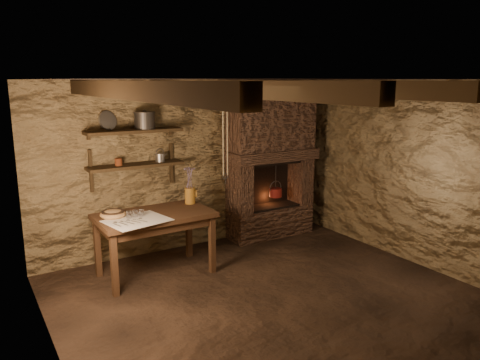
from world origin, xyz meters
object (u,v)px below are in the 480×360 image
work_table (155,242)px  stoneware_jug (190,188)px  wooden_bowl (113,214)px  red_pot (276,192)px  iron_stockpot (145,121)px

work_table → stoneware_jug: size_ratio=2.90×
work_table → wooden_bowl: 0.63m
stoneware_jug → red_pot: 1.63m
wooden_bowl → red_pot: size_ratio=0.57×
stoneware_jug → red_pot: bearing=1.8°
work_table → iron_stockpot: size_ratio=5.23×
wooden_bowl → iron_stockpot: 1.31m
wooden_bowl → red_pot: 2.67m
red_pot → iron_stockpot: bearing=176.6°
work_table → wooden_bowl: size_ratio=4.57×
stoneware_jug → iron_stockpot: iron_stockpot is taller
stoneware_jug → iron_stockpot: bearing=130.9°
wooden_bowl → iron_stockpot: bearing=38.8°
work_table → red_pot: size_ratio=2.61×
stoneware_jug → iron_stockpot: size_ratio=1.81×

